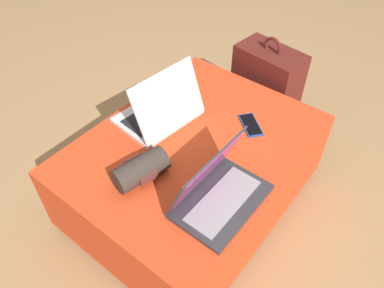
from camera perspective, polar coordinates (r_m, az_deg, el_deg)
ground_plane at (r=1.82m, az=0.18°, el=-8.46°), size 14.00×14.00×0.00m
ottoman at (r=1.67m, az=0.19°, el=-4.45°), size 1.03×0.78×0.39m
laptop_near at (r=1.31m, az=3.79°, el=-7.12°), size 0.35×0.23×0.23m
laptop_far at (r=1.60m, az=-4.75°, el=5.10°), size 0.36×0.29×0.25m
cell_phone at (r=1.62m, az=8.92°, el=2.89°), size 0.14×0.15×0.01m
backpack at (r=2.09m, az=11.26°, el=7.94°), size 0.28×0.36×0.56m
wrist_brace at (r=1.38m, az=-7.83°, el=-3.85°), size 0.22×0.14×0.10m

